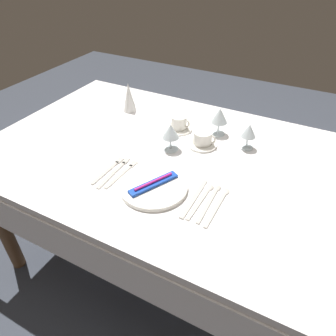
{
  "coord_description": "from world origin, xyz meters",
  "views": [
    {
      "loc": [
        0.48,
        -1.04,
        1.54
      ],
      "look_at": [
        0.01,
        -0.12,
        0.76
      ],
      "focal_mm": 33.41,
      "sensor_mm": 36.0,
      "label": 1
    }
  ],
  "objects_px": {
    "coffee_cup_right": "(179,122)",
    "wine_glass_right": "(249,132)",
    "toothbrush_package": "(154,183)",
    "fork_inner": "(115,171)",
    "fork_salad": "(109,169)",
    "dinner_knife": "(194,199)",
    "fork_outer": "(123,173)",
    "coffee_cup_left": "(203,138)",
    "napkin_folded": "(129,97)",
    "dinner_plate": "(154,187)",
    "spoon_soup": "(203,197)",
    "wine_glass_left": "(220,117)",
    "spoon_dessert": "(211,198)",
    "spoon_tea": "(220,202)",
    "wine_glass_centre": "(171,132)"
  },
  "relations": [
    {
      "from": "fork_outer",
      "to": "fork_inner",
      "type": "relative_size",
      "value": 0.92
    },
    {
      "from": "wine_glass_right",
      "to": "dinner_knife",
      "type": "bearing_deg",
      "value": -99.5
    },
    {
      "from": "napkin_folded",
      "to": "spoon_dessert",
      "type": "bearing_deg",
      "value": -34.98
    },
    {
      "from": "dinner_plate",
      "to": "coffee_cup_right",
      "type": "bearing_deg",
      "value": 103.95
    },
    {
      "from": "coffee_cup_right",
      "to": "wine_glass_left",
      "type": "distance_m",
      "value": 0.2
    },
    {
      "from": "spoon_soup",
      "to": "spoon_tea",
      "type": "height_order",
      "value": "same"
    },
    {
      "from": "wine_glass_left",
      "to": "napkin_folded",
      "type": "bearing_deg",
      "value": 178.75
    },
    {
      "from": "spoon_soup",
      "to": "fork_outer",
      "type": "bearing_deg",
      "value": -177.09
    },
    {
      "from": "coffee_cup_left",
      "to": "napkin_folded",
      "type": "height_order",
      "value": "napkin_folded"
    },
    {
      "from": "dinner_plate",
      "to": "coffee_cup_left",
      "type": "relative_size",
      "value": 2.46
    },
    {
      "from": "coffee_cup_left",
      "to": "toothbrush_package",
      "type": "bearing_deg",
      "value": -97.19
    },
    {
      "from": "dinner_knife",
      "to": "napkin_folded",
      "type": "height_order",
      "value": "napkin_folded"
    },
    {
      "from": "dinner_knife",
      "to": "fork_salad",
      "type": "bearing_deg",
      "value": 179.6
    },
    {
      "from": "coffee_cup_left",
      "to": "wine_glass_left",
      "type": "bearing_deg",
      "value": 77.63
    },
    {
      "from": "spoon_dessert",
      "to": "spoon_tea",
      "type": "distance_m",
      "value": 0.04
    },
    {
      "from": "wine_glass_left",
      "to": "wine_glass_right",
      "type": "bearing_deg",
      "value": -19.34
    },
    {
      "from": "fork_outer",
      "to": "wine_glass_centre",
      "type": "height_order",
      "value": "wine_glass_centre"
    },
    {
      "from": "napkin_folded",
      "to": "dinner_knife",
      "type": "bearing_deg",
      "value": -39.4
    },
    {
      "from": "fork_inner",
      "to": "wine_glass_right",
      "type": "height_order",
      "value": "wine_glass_right"
    },
    {
      "from": "spoon_soup",
      "to": "wine_glass_left",
      "type": "relative_size",
      "value": 1.56
    },
    {
      "from": "toothbrush_package",
      "to": "fork_outer",
      "type": "relative_size",
      "value": 0.99
    },
    {
      "from": "spoon_soup",
      "to": "wine_glass_left",
      "type": "bearing_deg",
      "value": 103.89
    },
    {
      "from": "coffee_cup_right",
      "to": "fork_inner",
      "type": "bearing_deg",
      "value": -100.57
    },
    {
      "from": "fork_salad",
      "to": "dinner_knife",
      "type": "relative_size",
      "value": 0.88
    },
    {
      "from": "coffee_cup_left",
      "to": "wine_glass_left",
      "type": "distance_m",
      "value": 0.14
    },
    {
      "from": "spoon_dessert",
      "to": "spoon_tea",
      "type": "height_order",
      "value": "same"
    },
    {
      "from": "toothbrush_package",
      "to": "wine_glass_right",
      "type": "xyz_separation_m",
      "value": [
        0.24,
        0.45,
        0.06
      ]
    },
    {
      "from": "dinner_knife",
      "to": "coffee_cup_right",
      "type": "xyz_separation_m",
      "value": [
        -0.28,
        0.44,
        0.04
      ]
    },
    {
      "from": "dinner_plate",
      "to": "wine_glass_right",
      "type": "height_order",
      "value": "wine_glass_right"
    },
    {
      "from": "spoon_dessert",
      "to": "wine_glass_right",
      "type": "distance_m",
      "value": 0.41
    },
    {
      "from": "fork_inner",
      "to": "wine_glass_left",
      "type": "height_order",
      "value": "wine_glass_left"
    },
    {
      "from": "fork_salad",
      "to": "spoon_soup",
      "type": "height_order",
      "value": "spoon_soup"
    },
    {
      "from": "dinner_knife",
      "to": "coffee_cup_right",
      "type": "height_order",
      "value": "coffee_cup_right"
    },
    {
      "from": "fork_outer",
      "to": "spoon_soup",
      "type": "height_order",
      "value": "spoon_soup"
    },
    {
      "from": "toothbrush_package",
      "to": "wine_glass_centre",
      "type": "distance_m",
      "value": 0.29
    },
    {
      "from": "toothbrush_package",
      "to": "spoon_soup",
      "type": "bearing_deg",
      "value": 12.08
    },
    {
      "from": "wine_glass_centre",
      "to": "coffee_cup_left",
      "type": "bearing_deg",
      "value": 40.67
    },
    {
      "from": "coffee_cup_right",
      "to": "napkin_folded",
      "type": "xyz_separation_m",
      "value": [
        -0.34,
        0.06,
        0.04
      ]
    },
    {
      "from": "dinner_plate",
      "to": "spoon_tea",
      "type": "height_order",
      "value": "dinner_plate"
    },
    {
      "from": "toothbrush_package",
      "to": "fork_inner",
      "type": "relative_size",
      "value": 0.9
    },
    {
      "from": "toothbrush_package",
      "to": "spoon_dessert",
      "type": "height_order",
      "value": "toothbrush_package"
    },
    {
      "from": "fork_outer",
      "to": "wine_glass_right",
      "type": "relative_size",
      "value": 1.68
    },
    {
      "from": "coffee_cup_right",
      "to": "wine_glass_right",
      "type": "height_order",
      "value": "wine_glass_right"
    },
    {
      "from": "coffee_cup_right",
      "to": "spoon_tea",
      "type": "bearing_deg",
      "value": -48.25
    },
    {
      "from": "toothbrush_package",
      "to": "spoon_dessert",
      "type": "distance_m",
      "value": 0.23
    },
    {
      "from": "coffee_cup_right",
      "to": "wine_glass_right",
      "type": "distance_m",
      "value": 0.35
    },
    {
      "from": "fork_inner",
      "to": "dinner_knife",
      "type": "xyz_separation_m",
      "value": [
        0.36,
        -0.0,
        0.0
      ]
    },
    {
      "from": "dinner_plate",
      "to": "napkin_folded",
      "type": "height_order",
      "value": "napkin_folded"
    },
    {
      "from": "toothbrush_package",
      "to": "wine_glass_right",
      "type": "relative_size",
      "value": 1.65
    },
    {
      "from": "dinner_knife",
      "to": "fork_inner",
      "type": "bearing_deg",
      "value": 179.47
    }
  ]
}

